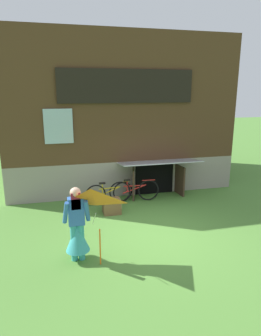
{
  "coord_description": "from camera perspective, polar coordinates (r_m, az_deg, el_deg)",
  "views": [
    {
      "loc": [
        -2.3,
        -6.8,
        3.63
      ],
      "look_at": [
        -0.4,
        0.88,
        1.57
      ],
      "focal_mm": 31.94,
      "sensor_mm": 36.0,
      "label": 1
    }
  ],
  "objects": [
    {
      "name": "ground_plane",
      "position": [
        8.05,
        4.37,
        -12.27
      ],
      "size": [
        60.0,
        60.0,
        0.0
      ],
      "primitive_type": "plane",
      "color": "#4C7F33"
    },
    {
      "name": "log_house",
      "position": [
        12.48,
        -3.29,
        10.61
      ],
      "size": [
        8.13,
        5.98,
        5.54
      ],
      "color": "gray",
      "rests_on": "ground_plane"
    },
    {
      "name": "person",
      "position": [
        6.67,
        -10.15,
        -11.61
      ],
      "size": [
        0.61,
        0.53,
        1.68
      ],
      "rotation": [
        0.0,
        0.0,
        -0.28
      ],
      "color": "teal",
      "rests_on": "ground_plane"
    },
    {
      "name": "kite",
      "position": [
        5.9,
        -7.5,
        -8.14
      ],
      "size": [
        1.15,
        1.16,
        1.68
      ],
      "color": "orange",
      "rests_on": "ground_plane"
    },
    {
      "name": "bicycle_red",
      "position": [
        10.04,
        0.72,
        -4.33
      ],
      "size": [
        1.69,
        0.15,
        0.77
      ],
      "rotation": [
        0.0,
        0.0,
        -0.06
      ],
      "color": "black",
      "rests_on": "ground_plane"
    },
    {
      "name": "bicycle_yellow",
      "position": [
        9.89,
        -4.07,
        -4.74
      ],
      "size": [
        1.62,
        0.23,
        0.74
      ],
      "rotation": [
        0.0,
        0.0,
        0.11
      ],
      "color": "black",
      "rests_on": "ground_plane"
    },
    {
      "name": "wooden_crate",
      "position": [
        9.16,
        -3.6,
        -7.26
      ],
      "size": [
        0.52,
        0.45,
        0.45
      ],
      "primitive_type": "cube",
      "color": "brown",
      "rests_on": "ground_plane"
    }
  ]
}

